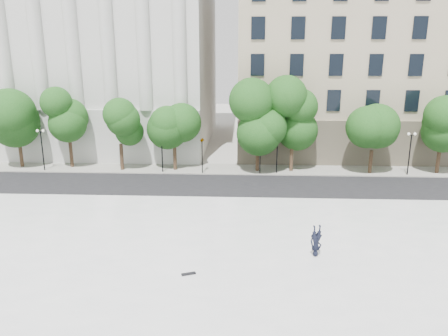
% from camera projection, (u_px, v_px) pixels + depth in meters
% --- Properties ---
extents(ground, '(160.00, 160.00, 0.00)m').
position_uv_depth(ground, '(191.00, 293.00, 22.83)').
color(ground, beige).
rests_on(ground, ground).
extents(plaza, '(44.00, 22.00, 0.45)m').
position_uv_depth(plaza, '(197.00, 262.00, 25.66)').
color(plaza, white).
rests_on(plaza, ground).
extents(street, '(60.00, 8.00, 0.02)m').
position_uv_depth(street, '(214.00, 187.00, 40.16)').
color(street, black).
rests_on(street, ground).
extents(far_sidewalk, '(60.00, 4.00, 0.12)m').
position_uv_depth(far_sidewalk, '(218.00, 169.00, 45.93)').
color(far_sidewalk, '#9D9A90').
rests_on(far_sidewalk, ground).
extents(building_west, '(31.50, 27.65, 25.60)m').
position_uv_depth(building_west, '(95.00, 44.00, 57.31)').
color(building_west, beige).
rests_on(building_west, ground).
extents(building_east, '(36.00, 26.15, 23.00)m').
position_uv_depth(building_east, '(378.00, 58.00, 56.45)').
color(building_east, tan).
rests_on(building_east, ground).
extents(traffic_light_west, '(0.67, 1.82, 4.22)m').
position_uv_depth(traffic_light_west, '(202.00, 138.00, 43.38)').
color(traffic_light_west, black).
rests_on(traffic_light_west, ground).
extents(traffic_light_east, '(0.52, 1.79, 4.21)m').
position_uv_depth(traffic_light_east, '(261.00, 139.00, 43.13)').
color(traffic_light_east, black).
rests_on(traffic_light_east, ground).
extents(person_lying, '(1.08, 2.04, 0.53)m').
position_uv_depth(person_lying, '(316.00, 252.00, 25.86)').
color(person_lying, black).
rests_on(person_lying, plaza).
extents(skateboard, '(0.81, 0.46, 0.08)m').
position_uv_depth(skateboard, '(189.00, 274.00, 23.78)').
color(skateboard, black).
rests_on(skateboard, plaza).
extents(street_trees, '(47.45, 4.91, 7.96)m').
position_uv_depth(street_trees, '(217.00, 122.00, 44.14)').
color(street_trees, '#382619').
rests_on(street_trees, ground).
extents(lamp_posts, '(37.97, 0.28, 4.52)m').
position_uv_depth(lamp_posts, '(221.00, 144.00, 43.77)').
color(lamp_posts, black).
rests_on(lamp_posts, ground).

